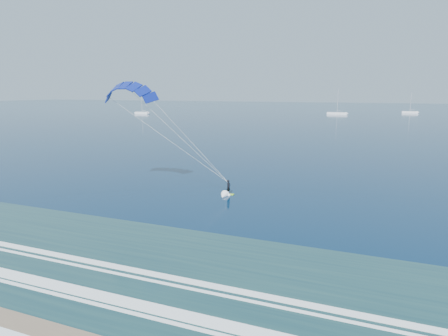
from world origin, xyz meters
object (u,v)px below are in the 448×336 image
kitesurfer_rig (174,132)px  sailboat_2 (410,112)px  sailboat_0 (142,113)px  sailboat_1 (337,113)px

kitesurfer_rig → sailboat_2: (36.64, 214.67, -7.31)m
sailboat_0 → sailboat_1: (103.55, 37.30, 0.02)m
sailboat_0 → sailboat_1: 110.06m
kitesurfer_rig → sailboat_0: (-105.11, 149.97, -7.31)m
sailboat_1 → sailboat_2: 47.01m
kitesurfer_rig → sailboat_2: bearing=80.3°
sailboat_1 → kitesurfer_rig: bearing=-89.5°
kitesurfer_rig → sailboat_0: 183.28m
kitesurfer_rig → sailboat_1: (-1.56, 187.27, -7.30)m
kitesurfer_rig → sailboat_1: 187.42m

